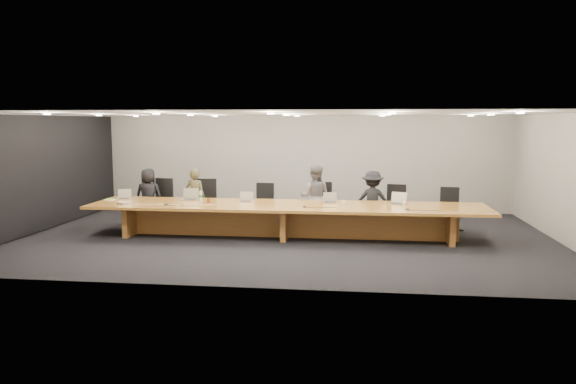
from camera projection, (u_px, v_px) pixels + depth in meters
name	position (u px, v px, depth m)	size (l,w,h in m)	color
ground	(286.00, 237.00, 12.83)	(12.00, 12.00, 0.00)	black
back_wall	(304.00, 163.00, 16.59)	(12.00, 0.02, 2.80)	beige
left_wall_panel	(40.00, 174.00, 13.40)	(0.08, 7.84, 2.74)	black
conference_table	(286.00, 214.00, 12.77)	(9.00, 1.80, 0.75)	#986121
chair_far_left	(160.00, 201.00, 14.48)	(0.60, 0.60, 1.18)	black
chair_left	(205.00, 202.00, 14.23)	(0.61, 0.61, 1.19)	black
chair_mid_left	(263.00, 204.00, 14.15)	(0.56, 0.56, 1.10)	black
chair_mid_right	(322.00, 205.00, 13.82)	(0.59, 0.59, 1.16)	black
chair_right	(394.00, 207.00, 13.68)	(0.57, 0.57, 1.11)	black
chair_far_right	(449.00, 209.00, 13.45)	(0.55, 0.55, 1.07)	black
person_a	(149.00, 196.00, 14.45)	(0.70, 0.46, 1.44)	black
person_b	(195.00, 197.00, 14.22)	(0.53, 0.35, 1.45)	#3D3B21
person_c	(315.00, 197.00, 13.78)	(0.76, 0.59, 1.57)	#535355
person_d	(373.00, 200.00, 13.64)	(0.93, 0.53, 1.44)	black
laptop_a	(124.00, 194.00, 13.59)	(0.32, 0.23, 0.25)	#C2B294
laptop_b	(190.00, 194.00, 13.44)	(0.37, 0.27, 0.29)	tan
laptop_c	(246.00, 197.00, 13.14)	(0.31, 0.22, 0.24)	#C6B397
laptop_d	(330.00, 198.00, 12.98)	(0.31, 0.23, 0.25)	tan
laptop_e	(397.00, 198.00, 12.73)	(0.36, 0.26, 0.28)	tan
water_bottle	(201.00, 196.00, 13.30)	(0.08, 0.08, 0.24)	#B0C0BD
amber_mug	(209.00, 201.00, 12.99)	(0.08, 0.08, 0.10)	brown
paper_cup_near	(343.00, 202.00, 12.76)	(0.08, 0.08, 0.09)	silver
paper_cup_far	(404.00, 203.00, 12.61)	(0.08, 0.08, 0.09)	white
notepad	(110.00, 200.00, 13.46)	(0.24, 0.19, 0.01)	white
lime_gadget	(110.00, 199.00, 13.47)	(0.16, 0.09, 0.02)	#63B931
av_box	(123.00, 203.00, 12.82)	(0.22, 0.16, 0.03)	#A5A5AA
mic_left	(166.00, 204.00, 12.65)	(0.13, 0.13, 0.03)	black
mic_center	(304.00, 206.00, 12.36)	(0.11, 0.11, 0.03)	black
mic_right	(407.00, 209.00, 11.95)	(0.12, 0.12, 0.03)	black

